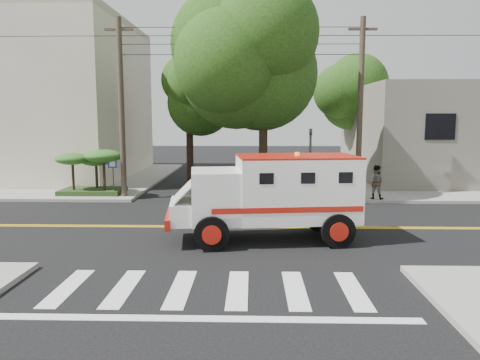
{
  "coord_description": "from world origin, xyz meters",
  "views": [
    {
      "loc": [
        0.94,
        -17.43,
        4.18
      ],
      "look_at": [
        0.44,
        1.56,
        1.6
      ],
      "focal_mm": 35.0,
      "sensor_mm": 36.0,
      "label": 1
    }
  ],
  "objects": [
    {
      "name": "tree_left",
      "position": [
        -2.68,
        11.79,
        5.73
      ],
      "size": [
        4.48,
        4.2,
        7.7
      ],
      "color": "black",
      "rests_on": "ground"
    },
    {
      "name": "tree_right",
      "position": [
        8.84,
        15.77,
        6.09
      ],
      "size": [
        4.8,
        4.5,
        8.2
      ],
      "color": "black",
      "rests_on": "ground"
    },
    {
      "name": "pedestrian_b",
      "position": [
        7.03,
        5.5,
        0.99
      ],
      "size": [
        1.0,
        0.92,
        1.67
      ],
      "primitive_type": "imported",
      "rotation": [
        0.0,
        0.0,
        2.7
      ],
      "color": "gray",
      "rests_on": "sidewalk_ne"
    },
    {
      "name": "accessibility_sign",
      "position": [
        -6.2,
        6.17,
        1.37
      ],
      "size": [
        0.45,
        0.1,
        2.02
      ],
      "color": "#3F3F42",
      "rests_on": "ground"
    },
    {
      "name": "sidewalk_nw",
      "position": [
        -13.5,
        13.5,
        0.07
      ],
      "size": [
        17.0,
        17.0,
        0.15
      ],
      "primitive_type": "cube",
      "color": "gray",
      "rests_on": "ground"
    },
    {
      "name": "utility_pole_right",
      "position": [
        6.3,
        6.2,
        4.5
      ],
      "size": [
        0.28,
        0.28,
        9.0
      ],
      "primitive_type": "cylinder",
      "color": "#382D23",
      "rests_on": "ground"
    },
    {
      "name": "pedestrian_a",
      "position": [
        5.5,
        7.35,
        1.0
      ],
      "size": [
        0.65,
        0.45,
        1.7
      ],
      "primitive_type": "imported",
      "rotation": [
        0.0,
        0.0,
        3.07
      ],
      "color": "gray",
      "rests_on": "sidewalk_ne"
    },
    {
      "name": "armored_truck",
      "position": [
        1.63,
        -1.86,
        1.64
      ],
      "size": [
        6.58,
        3.19,
        2.89
      ],
      "rotation": [
        0.0,
        0.0,
        0.12
      ],
      "color": "white",
      "rests_on": "ground"
    },
    {
      "name": "traffic_signal",
      "position": [
        3.8,
        5.6,
        2.23
      ],
      "size": [
        0.15,
        0.18,
        3.6
      ],
      "color": "#3F3F42",
      "rests_on": "ground"
    },
    {
      "name": "tree_main",
      "position": [
        1.94,
        6.21,
        7.2
      ],
      "size": [
        6.08,
        5.7,
        9.85
      ],
      "color": "black",
      "rests_on": "ground"
    },
    {
      "name": "building_left",
      "position": [
        -15.5,
        15.0,
        5.15
      ],
      "size": [
        16.0,
        14.0,
        10.0
      ],
      "primitive_type": "cube",
      "color": "beige",
      "rests_on": "sidewalk_nw"
    },
    {
      "name": "palm_planter",
      "position": [
        -7.44,
        6.62,
        1.65
      ],
      "size": [
        3.52,
        2.63,
        2.36
      ],
      "color": "#1E3314",
      "rests_on": "sidewalk_nw"
    },
    {
      "name": "building_right",
      "position": [
        15.0,
        14.0,
        3.15
      ],
      "size": [
        14.0,
        12.0,
        6.0
      ],
      "primitive_type": "cube",
      "color": "#6A655B",
      "rests_on": "sidewalk_ne"
    },
    {
      "name": "sidewalk_ne",
      "position": [
        13.5,
        13.5,
        0.07
      ],
      "size": [
        17.0,
        17.0,
        0.15
      ],
      "primitive_type": "cube",
      "color": "gray",
      "rests_on": "ground"
    },
    {
      "name": "ground",
      "position": [
        0.0,
        0.0,
        0.0
      ],
      "size": [
        100.0,
        100.0,
        0.0
      ],
      "primitive_type": "plane",
      "color": "black",
      "rests_on": "ground"
    },
    {
      "name": "utility_pole_left",
      "position": [
        -5.6,
        6.0,
        4.5
      ],
      "size": [
        0.28,
        0.28,
        9.0
      ],
      "primitive_type": "cylinder",
      "color": "#382D23",
      "rests_on": "ground"
    }
  ]
}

